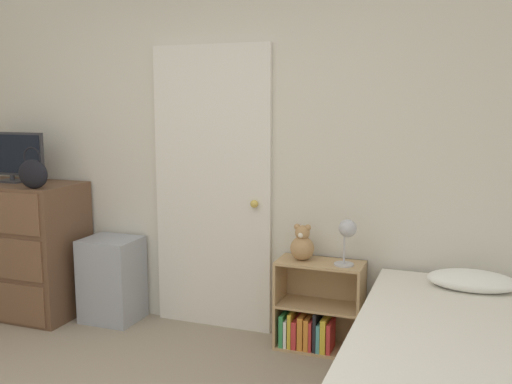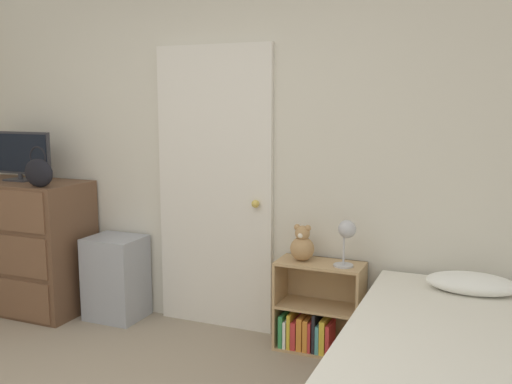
{
  "view_description": "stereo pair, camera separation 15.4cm",
  "coord_description": "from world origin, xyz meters",
  "px_view_note": "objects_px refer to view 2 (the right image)",
  "views": [
    {
      "loc": [
        1.66,
        -1.55,
        1.65
      ],
      "look_at": [
        0.37,
        1.93,
        1.07
      ],
      "focal_mm": 40.0,
      "sensor_mm": 36.0,
      "label": 1
    },
    {
      "loc": [
        1.81,
        -1.5,
        1.65
      ],
      "look_at": [
        0.37,
        1.93,
        1.07
      ],
      "focal_mm": 40.0,
      "sensor_mm": 36.0,
      "label": 2
    }
  ],
  "objects_px": {
    "handbag": "(39,172)",
    "bookshelf": "(315,317)",
    "storage_bin": "(116,278)",
    "dresser": "(24,245)",
    "tv": "(19,155)",
    "teddy_bear": "(302,245)",
    "desk_lamp": "(347,234)"
  },
  "relations": [
    {
      "from": "tv",
      "to": "teddy_bear",
      "type": "relative_size",
      "value": 2.52
    },
    {
      "from": "teddy_bear",
      "to": "desk_lamp",
      "type": "relative_size",
      "value": 0.79
    },
    {
      "from": "storage_bin",
      "to": "desk_lamp",
      "type": "xyz_separation_m",
      "value": [
        1.79,
        -0.01,
        0.51
      ]
    },
    {
      "from": "storage_bin",
      "to": "teddy_bear",
      "type": "distance_m",
      "value": 1.54
    },
    {
      "from": "teddy_bear",
      "to": "desk_lamp",
      "type": "distance_m",
      "value": 0.33
    },
    {
      "from": "tv",
      "to": "handbag",
      "type": "height_order",
      "value": "tv"
    },
    {
      "from": "dresser",
      "to": "storage_bin",
      "type": "xyz_separation_m",
      "value": [
        0.81,
        0.1,
        -0.2
      ]
    },
    {
      "from": "dresser",
      "to": "desk_lamp",
      "type": "distance_m",
      "value": 2.62
    },
    {
      "from": "teddy_bear",
      "to": "dresser",
      "type": "bearing_deg",
      "value": -176.61
    },
    {
      "from": "bookshelf",
      "to": "teddy_bear",
      "type": "relative_size",
      "value": 2.48
    },
    {
      "from": "tv",
      "to": "storage_bin",
      "type": "height_order",
      "value": "tv"
    },
    {
      "from": "dresser",
      "to": "storage_bin",
      "type": "distance_m",
      "value": 0.84
    },
    {
      "from": "dresser",
      "to": "tv",
      "type": "height_order",
      "value": "tv"
    },
    {
      "from": "dresser",
      "to": "tv",
      "type": "relative_size",
      "value": 1.7
    },
    {
      "from": "tv",
      "to": "teddy_bear",
      "type": "distance_m",
      "value": 2.38
    },
    {
      "from": "tv",
      "to": "dresser",
      "type": "bearing_deg",
      "value": -49.64
    },
    {
      "from": "handbag",
      "to": "bookshelf",
      "type": "height_order",
      "value": "handbag"
    },
    {
      "from": "dresser",
      "to": "bookshelf",
      "type": "bearing_deg",
      "value": 3.26
    },
    {
      "from": "tv",
      "to": "teddy_bear",
      "type": "height_order",
      "value": "tv"
    },
    {
      "from": "handbag",
      "to": "teddy_bear",
      "type": "distance_m",
      "value": 1.99
    },
    {
      "from": "handbag",
      "to": "desk_lamp",
      "type": "bearing_deg",
      "value": 7.27
    },
    {
      "from": "tv",
      "to": "handbag",
      "type": "xyz_separation_m",
      "value": [
        0.41,
        -0.22,
        -0.09
      ]
    },
    {
      "from": "desk_lamp",
      "to": "bookshelf",
      "type": "bearing_deg",
      "value": 168.57
    },
    {
      "from": "handbag",
      "to": "bookshelf",
      "type": "bearing_deg",
      "value": 9.22
    },
    {
      "from": "tv",
      "to": "handbag",
      "type": "bearing_deg",
      "value": -28.7
    },
    {
      "from": "storage_bin",
      "to": "desk_lamp",
      "type": "distance_m",
      "value": 1.87
    },
    {
      "from": "tv",
      "to": "desk_lamp",
      "type": "bearing_deg",
      "value": 1.35
    },
    {
      "from": "storage_bin",
      "to": "bookshelf",
      "type": "height_order",
      "value": "storage_bin"
    },
    {
      "from": "dresser",
      "to": "handbag",
      "type": "distance_m",
      "value": 0.76
    },
    {
      "from": "storage_bin",
      "to": "bookshelf",
      "type": "distance_m",
      "value": 1.59
    },
    {
      "from": "desk_lamp",
      "to": "tv",
      "type": "bearing_deg",
      "value": -178.65
    },
    {
      "from": "storage_bin",
      "to": "desk_lamp",
      "type": "bearing_deg",
      "value": -0.21
    }
  ]
}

